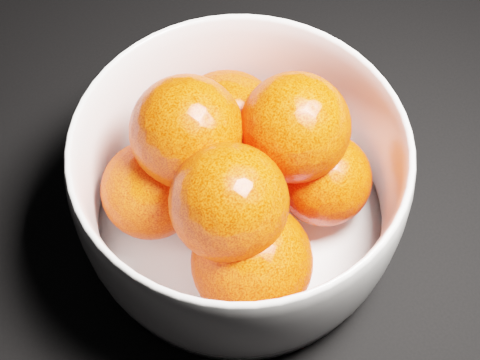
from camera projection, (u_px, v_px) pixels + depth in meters
bowl at (240, 184)px, 0.48m from camera, size 0.23×0.23×0.11m
orange_pile at (236, 172)px, 0.47m from camera, size 0.18×0.19×0.13m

